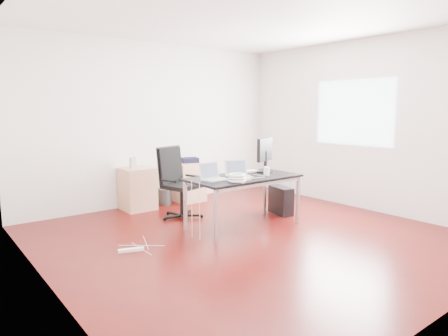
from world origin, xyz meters
TOP-DOWN VIEW (x-y plane):
  - room_shell at (0.04, 0.00)m, footprint 5.00×5.00m
  - desk at (0.22, 0.38)m, footprint 1.60×0.80m
  - office_chair at (-0.25, 1.40)m, footprint 0.59×0.61m
  - filing_cabinet_left at (-0.52, 2.23)m, footprint 0.50×0.50m
  - filing_cabinet_right at (0.48, 2.23)m, footprint 0.50×0.50m
  - pc_tower at (1.16, 0.56)m, footprint 0.29×0.48m
  - wastebasket at (0.00, 2.25)m, footprint 0.29×0.29m
  - power_strip at (-1.48, 0.44)m, footprint 0.30×0.16m
  - laptop_left at (-0.28, 0.42)m, footprint 0.35×0.28m
  - laptop_right at (0.14, 0.40)m, footprint 0.39×0.34m
  - monitor at (0.73, 0.49)m, footprint 0.44×0.26m
  - keyboard at (0.46, 0.64)m, footprint 0.46×0.22m
  - cup_white at (0.54, 0.25)m, footprint 0.08×0.08m
  - cup_brown at (0.67, 0.40)m, footprint 0.09×0.09m
  - cable_coil at (-0.12, 0.12)m, footprint 0.24×0.24m
  - power_adapter at (0.08, 0.13)m, footprint 0.09×0.09m
  - speaker at (-0.58, 2.24)m, footprint 0.09×0.08m
  - navy_garment at (0.54, 2.26)m, footprint 0.35×0.31m

SIDE VIEW (x-z plane):
  - power_strip at x=-1.48m, z-range 0.00..0.04m
  - wastebasket at x=0.00m, z-range 0.00..0.28m
  - pc_tower at x=1.16m, z-range 0.00..0.44m
  - filing_cabinet_left at x=-0.52m, z-range 0.00..0.70m
  - filing_cabinet_right at x=0.48m, z-range 0.00..0.70m
  - office_chair at x=-0.25m, z-range 0.06..1.15m
  - desk at x=0.22m, z-range 0.31..1.04m
  - keyboard at x=0.46m, z-range 0.73..0.75m
  - power_adapter at x=0.08m, z-range 0.73..0.76m
  - navy_garment at x=0.54m, z-range 0.70..0.79m
  - cup_brown at x=0.67m, z-range 0.73..0.83m
  - cable_coil at x=-0.12m, z-range 0.73..0.84m
  - laptop_left at x=-0.28m, z-range 0.67..0.90m
  - laptop_right at x=0.14m, z-range 0.67..0.90m
  - speaker at x=-0.58m, z-range 0.70..0.88m
  - cup_white at x=0.54m, z-range 0.73..0.85m
  - monitor at x=0.73m, z-range 0.76..1.27m
  - room_shell at x=0.04m, z-range -1.10..3.90m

